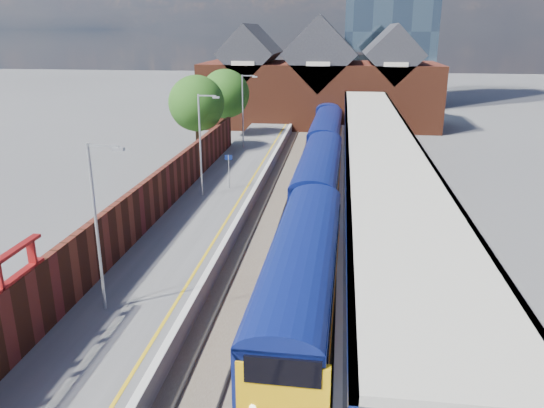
{
  "coord_description": "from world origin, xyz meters",
  "views": [
    {
      "loc": [
        2.88,
        -12.5,
        12.04
      ],
      "look_at": [
        -0.79,
        15.88,
        2.6
      ],
      "focal_mm": 35.0,
      "sensor_mm": 36.0,
      "label": 1
    }
  ],
  "objects_px": {
    "lamp_post_b": "(99,219)",
    "parked_car_dark": "(416,251)",
    "lamp_post_d": "(244,107)",
    "parked_car_blue": "(419,200)",
    "parked_car_red": "(466,295)",
    "train": "(323,148)",
    "platform_sign": "(229,166)",
    "lamp_post_c": "(202,139)"
  },
  "relations": [
    {
      "from": "parked_car_red",
      "to": "parked_car_dark",
      "type": "height_order",
      "value": "parked_car_red"
    },
    {
      "from": "lamp_post_d",
      "to": "lamp_post_c",
      "type": "bearing_deg",
      "value": -90.0
    },
    {
      "from": "lamp_post_c",
      "to": "parked_car_dark",
      "type": "bearing_deg",
      "value": -35.72
    },
    {
      "from": "platform_sign",
      "to": "parked_car_blue",
      "type": "height_order",
      "value": "platform_sign"
    },
    {
      "from": "lamp_post_d",
      "to": "parked_car_dark",
      "type": "xyz_separation_m",
      "value": [
        13.23,
        -25.52,
        -3.41
      ]
    },
    {
      "from": "lamp_post_b",
      "to": "parked_car_red",
      "type": "xyz_separation_m",
      "value": [
        14.65,
        1.86,
        -3.32
      ]
    },
    {
      "from": "lamp_post_d",
      "to": "train",
      "type": "bearing_deg",
      "value": -30.36
    },
    {
      "from": "train",
      "to": "lamp_post_d",
      "type": "bearing_deg",
      "value": 149.64
    },
    {
      "from": "train",
      "to": "lamp_post_c",
      "type": "xyz_separation_m",
      "value": [
        -7.86,
        -11.4,
        2.87
      ]
    },
    {
      "from": "lamp_post_b",
      "to": "parked_car_red",
      "type": "height_order",
      "value": "lamp_post_b"
    },
    {
      "from": "lamp_post_d",
      "to": "parked_car_red",
      "type": "xyz_separation_m",
      "value": [
        14.65,
        -30.14,
        -3.32
      ]
    },
    {
      "from": "lamp_post_b",
      "to": "parked_car_dark",
      "type": "xyz_separation_m",
      "value": [
        13.23,
        6.48,
        -3.41
      ]
    },
    {
      "from": "platform_sign",
      "to": "parked_car_red",
      "type": "distance_m",
      "value": 20.94
    },
    {
      "from": "parked_car_dark",
      "to": "lamp_post_c",
      "type": "bearing_deg",
      "value": 30.5
    },
    {
      "from": "lamp_post_d",
      "to": "parked_car_blue",
      "type": "bearing_deg",
      "value": -49.46
    },
    {
      "from": "lamp_post_c",
      "to": "platform_sign",
      "type": "distance_m",
      "value": 3.34
    },
    {
      "from": "lamp_post_c",
      "to": "parked_car_red",
      "type": "bearing_deg",
      "value": -43.98
    },
    {
      "from": "train",
      "to": "lamp_post_d",
      "type": "xyz_separation_m",
      "value": [
        -7.86,
        4.6,
        2.87
      ]
    },
    {
      "from": "train",
      "to": "lamp_post_d",
      "type": "relative_size",
      "value": 9.42
    },
    {
      "from": "lamp_post_d",
      "to": "lamp_post_b",
      "type": "bearing_deg",
      "value": -90.0
    },
    {
      "from": "lamp_post_c",
      "to": "parked_car_red",
      "type": "height_order",
      "value": "lamp_post_c"
    },
    {
      "from": "lamp_post_b",
      "to": "parked_car_blue",
      "type": "height_order",
      "value": "lamp_post_b"
    },
    {
      "from": "lamp_post_b",
      "to": "lamp_post_c",
      "type": "distance_m",
      "value": 16.0
    },
    {
      "from": "lamp_post_b",
      "to": "lamp_post_c",
      "type": "height_order",
      "value": "same"
    },
    {
      "from": "parked_car_red",
      "to": "train",
      "type": "bearing_deg",
      "value": 10.15
    },
    {
      "from": "lamp_post_b",
      "to": "parked_car_red",
      "type": "relative_size",
      "value": 1.76
    },
    {
      "from": "lamp_post_b",
      "to": "parked_car_red",
      "type": "distance_m",
      "value": 15.14
    },
    {
      "from": "lamp_post_b",
      "to": "lamp_post_d",
      "type": "bearing_deg",
      "value": 90.0
    },
    {
      "from": "train",
      "to": "lamp_post_c",
      "type": "distance_m",
      "value": 14.14
    },
    {
      "from": "train",
      "to": "platform_sign",
      "type": "relative_size",
      "value": 26.38
    },
    {
      "from": "lamp_post_b",
      "to": "parked_car_dark",
      "type": "relative_size",
      "value": 1.74
    },
    {
      "from": "train",
      "to": "parked_car_dark",
      "type": "xyz_separation_m",
      "value": [
        5.38,
        -20.91,
        -0.54
      ]
    },
    {
      "from": "lamp_post_c",
      "to": "parked_car_red",
      "type": "distance_m",
      "value": 20.63
    },
    {
      "from": "lamp_post_d",
      "to": "parked_car_dark",
      "type": "height_order",
      "value": "lamp_post_d"
    },
    {
      "from": "platform_sign",
      "to": "parked_car_dark",
      "type": "relative_size",
      "value": 0.62
    },
    {
      "from": "platform_sign",
      "to": "parked_car_blue",
      "type": "bearing_deg",
      "value": -12.62
    },
    {
      "from": "parked_car_blue",
      "to": "train",
      "type": "bearing_deg",
      "value": 45.14
    },
    {
      "from": "lamp_post_d",
      "to": "parked_car_blue",
      "type": "distance_m",
      "value": 22.55
    },
    {
      "from": "lamp_post_d",
      "to": "parked_car_blue",
      "type": "xyz_separation_m",
      "value": [
        14.48,
        -16.94,
        -3.41
      ]
    },
    {
      "from": "lamp_post_b",
      "to": "parked_car_blue",
      "type": "distance_m",
      "value": 21.17
    },
    {
      "from": "lamp_post_c",
      "to": "parked_car_blue",
      "type": "height_order",
      "value": "lamp_post_c"
    },
    {
      "from": "parked_car_red",
      "to": "parked_car_blue",
      "type": "distance_m",
      "value": 13.21
    }
  ]
}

